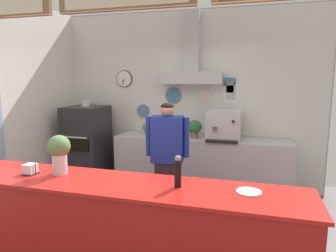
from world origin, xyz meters
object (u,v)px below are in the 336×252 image
(potted_thyme, at_px, (194,128))
(pizza_oven, at_px, (87,147))
(condiment_plate, at_px, (249,192))
(pepper_grinder, at_px, (178,172))
(basil_vase, at_px, (59,153))
(potted_oregano, at_px, (167,129))
(shop_worker, at_px, (167,160))
(napkin_holder, at_px, (30,169))
(espresso_machine, at_px, (224,125))
(potted_basil, at_px, (148,127))

(potted_thyme, bearing_deg, pizza_oven, -173.88)
(condiment_plate, distance_m, pepper_grinder, 0.59)
(pizza_oven, bearing_deg, pepper_grinder, -45.62)
(basil_vase, bearing_deg, potted_oregano, 81.22)
(shop_worker, distance_m, napkin_holder, 1.66)
(potted_thyme, relative_size, pepper_grinder, 1.07)
(pizza_oven, relative_size, napkin_holder, 11.51)
(potted_thyme, height_order, basil_vase, basil_vase)
(potted_oregano, bearing_deg, espresso_machine, -0.56)
(potted_thyme, bearing_deg, basil_vase, -109.18)
(potted_basil, distance_m, pepper_grinder, 2.76)
(pizza_oven, relative_size, condiment_plate, 7.47)
(potted_basil, xyz_separation_m, napkin_holder, (-0.29, -2.55, -0.01))
(shop_worker, relative_size, condiment_plate, 7.87)
(espresso_machine, distance_m, potted_oregano, 0.94)
(potted_thyme, bearing_deg, napkin_holder, -114.14)
(basil_vase, xyz_separation_m, napkin_holder, (-0.28, -0.08, -0.16))
(pizza_oven, bearing_deg, napkin_holder, -71.90)
(potted_basil, relative_size, potted_oregano, 1.04)
(shop_worker, distance_m, pepper_grinder, 1.38)
(potted_thyme, height_order, napkin_holder, potted_thyme)
(pizza_oven, height_order, espresso_machine, pizza_oven)
(condiment_plate, bearing_deg, potted_thyme, 110.70)
(napkin_holder, bearing_deg, espresso_machine, 57.57)
(pizza_oven, xyz_separation_m, espresso_machine, (2.33, 0.21, 0.45))
(espresso_machine, bearing_deg, napkin_holder, -122.43)
(basil_vase, relative_size, pepper_grinder, 1.38)
(shop_worker, distance_m, condiment_plate, 1.62)
(shop_worker, relative_size, espresso_machine, 2.90)
(potted_basil, height_order, napkin_holder, potted_basil)
(espresso_machine, distance_m, potted_basil, 1.30)
(potted_thyme, distance_m, potted_oregano, 0.46)
(espresso_machine, height_order, basil_vase, espresso_machine)
(shop_worker, distance_m, potted_oregano, 1.24)
(pizza_oven, distance_m, shop_worker, 1.98)
(potted_basil, distance_m, potted_oregano, 0.37)
(potted_oregano, distance_m, condiment_plate, 2.78)
(espresso_machine, height_order, potted_thyme, espresso_machine)
(napkin_holder, xyz_separation_m, pepper_grinder, (1.44, 0.05, 0.09))
(basil_vase, bearing_deg, pizza_oven, 114.89)
(pepper_grinder, bearing_deg, potted_basil, 114.77)
(shop_worker, bearing_deg, basil_vase, 53.70)
(condiment_plate, distance_m, basil_vase, 1.75)
(shop_worker, bearing_deg, pizza_oven, -35.60)
(shop_worker, xyz_separation_m, potted_oregano, (-0.33, 1.18, 0.20))
(napkin_holder, bearing_deg, pizza_oven, 108.10)
(shop_worker, xyz_separation_m, condiment_plate, (1.03, -1.24, 0.15))
(napkin_holder, bearing_deg, potted_basil, 83.61)
(potted_oregano, bearing_deg, shop_worker, -74.11)
(condiment_plate, height_order, basil_vase, basil_vase)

